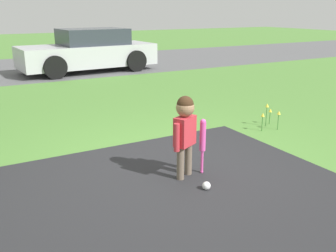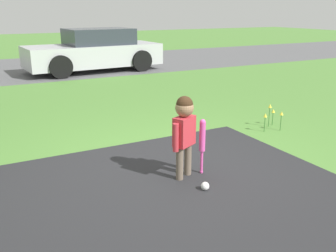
{
  "view_description": "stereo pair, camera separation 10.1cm",
  "coord_description": "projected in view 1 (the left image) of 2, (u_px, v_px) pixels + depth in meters",
  "views": [
    {
      "loc": [
        -2.22,
        -3.89,
        1.92
      ],
      "look_at": [
        -0.04,
        0.0,
        0.53
      ],
      "focal_mm": 40.0,
      "sensor_mm": 36.0,
      "label": 1
    },
    {
      "loc": [
        -2.13,
        -3.94,
        1.92
      ],
      "look_at": [
        -0.04,
        0.0,
        0.53
      ],
      "focal_mm": 40.0,
      "sensor_mm": 36.0,
      "label": 2
    }
  ],
  "objects": [
    {
      "name": "ground_plane",
      "position": [
        171.0,
        165.0,
        4.85
      ],
      "size": [
        60.0,
        60.0,
        0.0
      ],
      "primitive_type": "plane",
      "color": "#518438"
    },
    {
      "name": "street_strip",
      "position": [
        32.0,
        68.0,
        12.88
      ],
      "size": [
        40.0,
        6.0,
        0.01
      ],
      "color": "#59595B",
      "rests_on": "ground"
    },
    {
      "name": "child",
      "position": [
        185.0,
        126.0,
        4.31
      ],
      "size": [
        0.37,
        0.25,
        0.99
      ],
      "rotation": [
        0.0,
        0.0,
        0.45
      ],
      "color": "#6B5B4C",
      "rests_on": "ground"
    },
    {
      "name": "baseball_bat",
      "position": [
        203.0,
        138.0,
        4.47
      ],
      "size": [
        0.07,
        0.07,
        0.69
      ],
      "color": "#E54CA5",
      "rests_on": "ground"
    },
    {
      "name": "sports_ball",
      "position": [
        207.0,
        186.0,
        4.16
      ],
      "size": [
        0.09,
        0.09,
        0.09
      ],
      "color": "white",
      "rests_on": "ground"
    },
    {
      "name": "parked_car",
      "position": [
        89.0,
        51.0,
        12.0
      ],
      "size": [
        4.32,
        2.05,
        1.35
      ],
      "rotation": [
        0.0,
        0.0,
        3.2
      ],
      "color": "#B7B7BC",
      "rests_on": "ground"
    },
    {
      "name": "flower_bed",
      "position": [
        270.0,
        112.0,
        6.28
      ],
      "size": [
        0.44,
        0.36,
        0.4
      ],
      "color": "#38702D",
      "rests_on": "ground"
    }
  ]
}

